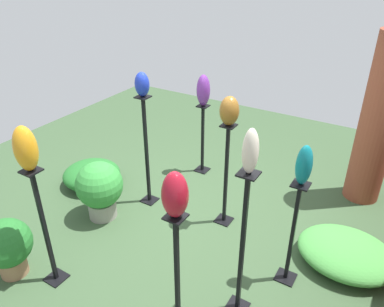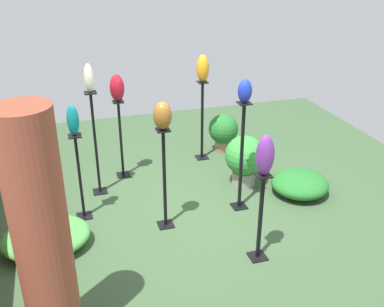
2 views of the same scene
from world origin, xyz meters
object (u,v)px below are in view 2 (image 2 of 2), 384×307
pedestal_teal (80,181)px  potted_plant_front_right (245,158)px  art_vase_bronze (163,116)px  art_vase_amber (203,68)px  pedestal_cobalt (241,161)px  pedestal_ruby (121,143)px  pedestal_amber (202,124)px  art_vase_teal (73,120)px  art_vase_ivory (89,78)px  brick_pillar (42,237)px  art_vase_cobalt (245,91)px  pedestal_violet (260,221)px  potted_plant_mid_left (223,131)px  pedestal_ivory (96,148)px  art_vase_violet (265,155)px  pedestal_bronze (165,183)px  art_vase_ruby (117,88)px

pedestal_teal → potted_plant_front_right: bearing=-85.0°
art_vase_bronze → art_vase_amber: bearing=-31.1°
pedestal_cobalt → pedestal_ruby: (1.39, 1.38, -0.14)m
pedestal_amber → art_vase_teal: 2.53m
pedestal_cobalt → pedestal_teal: bearing=79.8°
pedestal_teal → pedestal_ruby: size_ratio=0.97×
art_vase_ivory → art_vase_amber: art_vase_ivory is taller
pedestal_teal → art_vase_ivory: art_vase_ivory is taller
brick_pillar → art_vase_cobalt: bearing=-56.4°
brick_pillar → pedestal_violet: bearing=-76.2°
pedestal_amber → pedestal_ruby: bearing=99.9°
art_vase_teal → potted_plant_mid_left: (1.43, -2.50, -0.99)m
pedestal_violet → art_vase_cobalt: bearing=-11.2°
pedestal_ruby → pedestal_ivory: 0.60m
brick_pillar → art_vase_amber: brick_pillar is taller
pedestal_cobalt → art_vase_amber: size_ratio=3.53×
pedestal_cobalt → pedestal_ivory: pedestal_ivory is taller
art_vase_bronze → potted_plant_mid_left: size_ratio=0.50×
art_vase_bronze → art_vase_violet: size_ratio=0.74×
art_vase_violet → potted_plant_mid_left: art_vase_violet is taller
potted_plant_front_right → potted_plant_mid_left: bearing=-5.8°
pedestal_violet → potted_plant_mid_left: size_ratio=1.62×
pedestal_ruby → art_vase_bronze: 1.83m
pedestal_bronze → art_vase_ivory: 1.72m
brick_pillar → pedestal_violet: 2.40m
art_vase_ivory → potted_plant_front_right: 2.49m
pedestal_amber → art_vase_bronze: (-1.77, 1.07, 0.89)m
pedestal_amber → art_vase_cobalt: art_vase_cobalt is taller
art_vase_teal → art_vase_ruby: size_ratio=0.99×
brick_pillar → pedestal_ivory: 2.72m
pedestal_ruby → pedestal_ivory: pedestal_ivory is taller
art_vase_cobalt → potted_plant_front_right: (0.58, -0.31, -1.23)m
art_vase_cobalt → potted_plant_mid_left: bearing=-13.6°
pedestal_ivory → art_vase_teal: art_vase_teal is taller
pedestal_violet → art_vase_violet: size_ratio=2.38×
pedestal_amber → art_vase_ivory: art_vase_ivory is taller
pedestal_amber → art_vase_ruby: art_vase_ruby is taller
art_vase_bronze → art_vase_violet: (-0.94, -0.86, -0.19)m
pedestal_bronze → potted_plant_mid_left: (1.94, -1.51, -0.24)m
pedestal_ruby → pedestal_teal: bearing=146.2°
art_vase_violet → pedestal_ruby: bearing=25.2°
art_vase_ivory → pedestal_ivory: bearing=-116.6°
art_vase_ruby → pedestal_cobalt: bearing=-135.3°
pedestal_amber → art_vase_violet: bearing=175.6°
brick_pillar → art_vase_teal: brick_pillar is taller
pedestal_bronze → art_vase_violet: size_ratio=2.94×
brick_pillar → art_vase_bronze: 2.07m
brick_pillar → pedestal_ruby: 3.26m
art_vase_teal → art_vase_cobalt: 2.12m
art_vase_ruby → potted_plant_front_right: bearing=-115.6°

